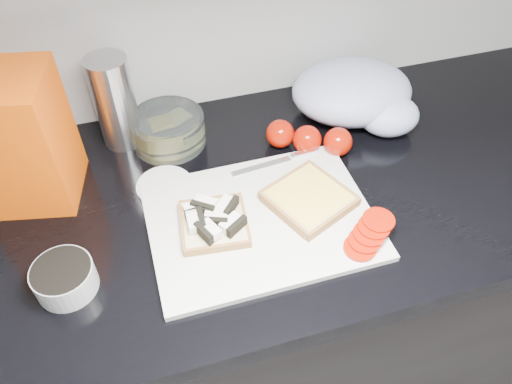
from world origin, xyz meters
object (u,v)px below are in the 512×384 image
bread_bag (18,140)px  steel_canister (115,102)px  glass_bowl (168,130)px  cutting_board (261,220)px

bread_bag → steel_canister: bread_bag is taller
glass_bowl → steel_canister: size_ratio=0.78×
glass_bowl → bread_bag: 0.29m
cutting_board → bread_bag: (-0.38, 0.20, 0.12)m
cutting_board → bread_bag: 0.45m
glass_bowl → steel_canister: steel_canister is taller
cutting_board → glass_bowl: 0.30m
cutting_board → glass_bowl: bearing=113.9°
cutting_board → steel_canister: size_ratio=2.04×
bread_bag → steel_canister: (0.17, 0.10, -0.03)m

